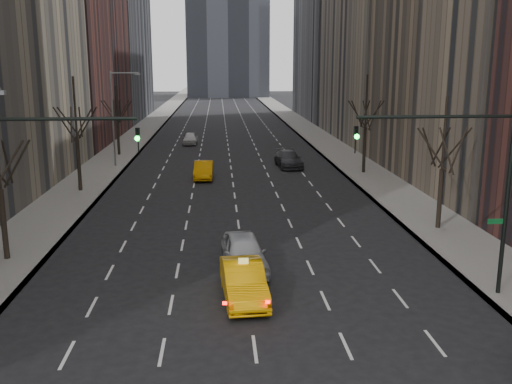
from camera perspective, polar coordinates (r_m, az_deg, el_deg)
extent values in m
cube|color=slate|center=(81.67, -11.62, 5.61)|extent=(4.50, 320.00, 0.15)
cube|color=slate|center=(82.02, 5.68, 5.84)|extent=(4.50, 320.00, 0.15)
cylinder|color=black|center=(31.34, -23.90, -2.97)|extent=(0.28, 0.28, 3.57)
cylinder|color=black|center=(31.45, -23.62, 2.74)|extent=(0.42, 1.80, 2.52)
cylinder|color=black|center=(30.71, -22.80, 2.60)|extent=(1.74, 0.72, 2.52)
cylinder|color=black|center=(29.98, -23.59, 2.30)|extent=(1.46, 1.25, 2.52)
cylinder|color=black|center=(46.27, -17.29, 2.60)|extent=(0.28, 0.28, 3.99)
cylinder|color=black|center=(45.75, -17.65, 7.99)|extent=(0.16, 0.16, 4.75)
cylinder|color=black|center=(46.63, -17.14, 6.68)|extent=(0.42, 1.80, 2.52)
cylinder|color=black|center=(45.95, -16.49, 6.64)|extent=(1.74, 0.72, 2.52)
cylinder|color=black|center=(45.16, -16.90, 6.52)|extent=(1.46, 1.25, 2.52)
cylinder|color=black|center=(45.07, -17.99, 6.44)|extent=(0.42, 1.80, 2.52)
cylinder|color=black|center=(45.76, -18.63, 6.48)|extent=(1.74, 0.72, 2.52)
cylinder|color=black|center=(46.54, -18.19, 6.60)|extent=(1.46, 1.25, 2.52)
cylinder|color=black|center=(63.76, -13.60, 5.17)|extent=(0.28, 0.28, 3.36)
cylinder|color=black|center=(63.41, -13.77, 8.46)|extent=(0.16, 0.16, 4.00)
cylinder|color=black|center=(64.27, -13.48, 7.84)|extent=(0.42, 1.80, 2.52)
cylinder|color=black|center=(63.62, -12.97, 7.82)|extent=(1.74, 0.72, 2.52)
cylinder|color=black|center=(62.81, -13.22, 7.75)|extent=(1.46, 1.25, 2.52)
cylinder|color=black|center=(62.66, -14.00, 7.70)|extent=(0.42, 1.80, 2.52)
cylinder|color=black|center=(63.32, -14.51, 7.72)|extent=(1.74, 0.72, 2.52)
cylinder|color=black|center=(64.12, -14.24, 7.79)|extent=(1.46, 1.25, 2.52)
cylinder|color=black|center=(35.79, 17.91, -0.63)|extent=(0.28, 0.28, 3.57)
cylinder|color=black|center=(35.14, 18.34, 5.58)|extent=(0.16, 0.16, 4.25)
cylinder|color=black|center=(36.08, 17.96, 4.34)|extent=(0.42, 1.80, 2.52)
cylinder|color=black|center=(35.83, 19.27, 4.19)|extent=(1.74, 0.72, 2.52)
cylinder|color=black|center=(35.00, 19.58, 3.98)|extent=(1.46, 1.25, 2.52)
cylinder|color=black|center=(34.42, 18.53, 3.92)|extent=(0.42, 1.80, 2.52)
cylinder|color=black|center=(34.68, 17.18, 4.08)|extent=(1.74, 0.72, 2.52)
cylinder|color=black|center=(35.52, 16.92, 4.29)|extent=(1.46, 1.25, 2.52)
cylinder|color=black|center=(52.59, 10.78, 4.10)|extent=(0.28, 0.28, 3.99)
cylinder|color=black|center=(52.13, 10.98, 8.86)|extent=(0.16, 0.16, 4.75)
cylinder|color=black|center=(53.07, 10.85, 7.69)|extent=(0.42, 1.80, 2.52)
cylinder|color=black|center=(52.71, 11.70, 7.62)|extent=(1.74, 0.72, 2.52)
cylinder|color=black|center=(51.85, 11.79, 7.53)|extent=(1.46, 1.25, 2.52)
cylinder|color=black|center=(51.36, 11.00, 7.52)|extent=(0.42, 1.80, 2.52)
cylinder|color=black|center=(51.73, 10.13, 7.59)|extent=(1.74, 0.72, 2.52)
cylinder|color=black|center=(52.59, 10.07, 7.67)|extent=(1.46, 1.25, 2.52)
cylinder|color=black|center=(23.31, -19.80, 6.88)|extent=(6.50, 0.14, 0.14)
imported|color=black|center=(22.74, -11.71, 4.95)|extent=(0.18, 0.22, 1.10)
sphere|color=#0CFF33|center=(22.55, -11.79, 5.27)|extent=(0.20, 0.20, 0.20)
cylinder|color=black|center=(25.96, 23.78, -0.99)|extent=(0.18, 0.18, 8.00)
cylinder|color=black|center=(24.06, 17.62, 7.20)|extent=(6.50, 0.14, 0.14)
imported|color=black|center=(23.18, 9.93, 5.17)|extent=(0.18, 0.22, 1.10)
sphere|color=#0CFF33|center=(22.99, 10.05, 5.48)|extent=(0.20, 0.20, 0.20)
cube|color=#0C5926|center=(25.97, 22.84, -2.73)|extent=(0.70, 0.04, 0.22)
cylinder|color=slate|center=(56.47, -14.12, 7.09)|extent=(0.16, 0.16, 9.00)
cylinder|color=slate|center=(56.02, -13.03, 11.51)|extent=(2.60, 0.14, 0.14)
cube|color=slate|center=(55.85, -11.78, 11.47)|extent=(0.50, 0.22, 0.15)
imported|color=#FFAD05|center=(24.48, -1.26, -8.91)|extent=(2.05, 4.95, 1.59)
imported|color=#A7AAB0|center=(27.88, -1.24, -6.05)|extent=(2.43, 5.16, 1.71)
imported|color=orange|center=(49.92, -5.26, 2.20)|extent=(1.68, 4.61, 1.51)
imported|color=#303136|center=(55.44, 3.28, 3.31)|extent=(2.55, 5.50, 1.56)
imported|color=silver|center=(71.63, -6.58, 5.35)|extent=(1.89, 4.37, 1.47)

